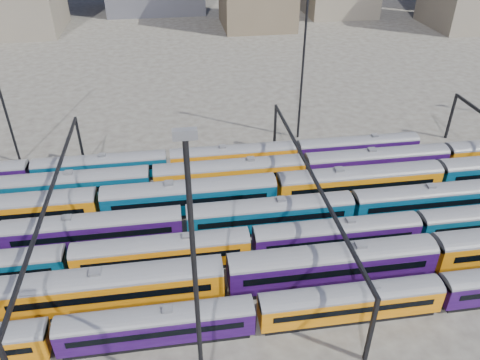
{
  "coord_description": "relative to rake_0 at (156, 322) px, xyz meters",
  "views": [
    {
      "loc": [
        -5.4,
        -45.3,
        37.1
      ],
      "look_at": [
        2.48,
        7.29,
        3.0
      ],
      "focal_mm": 35.0,
      "sensor_mm": 36.0,
      "label": 1
    }
  ],
  "objects": [
    {
      "name": "mast_3",
      "position": [
        23.74,
        39.0,
        11.55
      ],
      "size": [
        1.4,
        0.5,
        25.6
      ],
      "color": "black",
      "rests_on": "ground"
    },
    {
      "name": "mast_2",
      "position": [
        3.74,
        -7.0,
        11.55
      ],
      "size": [
        1.4,
        0.5,
        25.6
      ],
      "color": "black",
      "rests_on": "ground"
    },
    {
      "name": "rake_5",
      "position": [
        -0.66,
        25.0,
        0.36
      ],
      "size": [
        129.04,
        3.15,
        5.3
      ],
      "color": "black",
      "rests_on": "ground"
    },
    {
      "name": "ground",
      "position": [
        8.74,
        15.0,
        -2.42
      ],
      "size": [
        500.0,
        500.0,
        0.0
      ],
      "primitive_type": "plane",
      "color": "#403C36",
      "rests_on": "ground"
    },
    {
      "name": "rake_0",
      "position": [
        0.0,
        0.0,
        0.0
      ],
      "size": [
        131.55,
        2.75,
        4.62
      ],
      "color": "black",
      "rests_on": "ground"
    },
    {
      "name": "rake_1",
      "position": [
        18.55,
        5.0,
        0.54
      ],
      "size": [
        159.88,
        3.34,
        5.64
      ],
      "color": "black",
      "rests_on": "ground"
    },
    {
      "name": "rake_2",
      "position": [
        20.74,
        10.0,
        0.17
      ],
      "size": [
        100.09,
        2.93,
        4.93
      ],
      "color": "black",
      "rests_on": "ground"
    },
    {
      "name": "rake_4",
      "position": [
        4.3,
        20.0,
        0.54
      ],
      "size": [
        159.98,
        3.34,
        5.64
      ],
      "color": "black",
      "rests_on": "ground"
    },
    {
      "name": "rake_3",
      "position": [
        -7.27,
        15.0,
        0.3
      ],
      "size": [
        105.15,
        3.08,
        5.19
      ],
      "color": "black",
      "rests_on": "ground"
    },
    {
      "name": "gantry_1",
      "position": [
        -11.26,
        15.0,
        4.36
      ],
      "size": [
        0.35,
        40.35,
        8.03
      ],
      "color": "black",
      "rests_on": "ground"
    },
    {
      "name": "gantry_2",
      "position": [
        18.74,
        15.0,
        4.36
      ],
      "size": [
        0.35,
        40.35,
        8.03
      ],
      "color": "black",
      "rests_on": "ground"
    },
    {
      "name": "rake_6",
      "position": [
        -7.99,
        30.0,
        0.07
      ],
      "size": [
        96.47,
        2.83,
        4.75
      ],
      "color": "black",
      "rests_on": "ground"
    }
  ]
}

